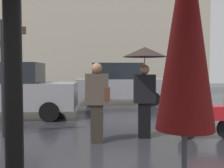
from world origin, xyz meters
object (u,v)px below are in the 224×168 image
Objects in this scene: folded_patio_umbrella_near at (186,42)px; street_signpost at (3,66)px; parked_car_right at (10,90)px; parked_scooter at (206,115)px; parked_car_left at (120,83)px; pedestrian_with_bag at (97,98)px; pedestrian_with_umbrella at (145,67)px.

street_signpost is at bearing 120.35° from folded_patio_umbrella_near.
street_signpost is at bearing 97.39° from parked_car_right.
parked_car_left is at bearing 121.00° from parked_scooter.
parked_car_left is (-1.44, 6.76, 0.42)m from parked_scooter.
parked_car_left reaches higher than pedestrian_with_bag.
pedestrian_with_umbrella reaches higher than parked_scooter.
folded_patio_umbrella_near reaches higher than parked_car_left.
pedestrian_with_bag is 0.63× the size of street_signpost.
parked_car_right is at bearing 43.75° from pedestrian_with_bag.
folded_patio_umbrella_near is at bearing -94.87° from parked_scooter.
street_signpost reaches higher than pedestrian_with_umbrella.
parked_car_left reaches higher than parked_scooter.
street_signpost is (-2.81, 4.80, -0.09)m from folded_patio_umbrella_near.
parked_car_left is at bearing 87.45° from folded_patio_umbrella_near.
street_signpost reaches higher than parked_car_right.
parked_scooter is at bearing -5.20° from street_signpost.
pedestrian_with_bag is (-0.58, 4.18, -0.79)m from folded_patio_umbrella_near.
parked_car_left is 1.51× the size of street_signpost.
folded_patio_umbrella_near is 0.60× the size of parked_car_right.
pedestrian_with_bag is at bearing 130.93° from pedestrian_with_umbrella.
parked_car_left is (-0.03, 6.57, -0.70)m from pedestrian_with_umbrella.
parked_car_left is (1.07, 6.95, -0.02)m from pedestrian_with_bag.
parked_scooter is 0.50× the size of street_signpost.
pedestrian_with_bag is (-1.11, -0.38, -0.68)m from pedestrian_with_umbrella.
parked_car_left reaches higher than parked_car_right.
parked_car_right is (-5.47, 3.25, 0.39)m from parked_scooter.
folded_patio_umbrella_near is 5.57m from street_signpost.
street_signpost is (0.72, -2.82, 0.75)m from parked_car_right.
parked_car_right reaches higher than parked_scooter.
parked_car_right is at bearing 104.31° from street_signpost.
parked_car_right is at bearing 114.86° from folded_patio_umbrella_near.
pedestrian_with_umbrella is 1.22× the size of pedestrian_with_bag.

